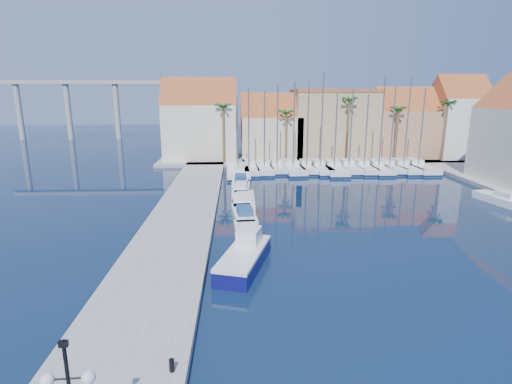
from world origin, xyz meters
TOP-DOWN VIEW (x-y plane):
  - ground at (0.00, 0.00)m, footprint 260.00×260.00m
  - quay_west at (-9.00, 13.50)m, footprint 6.00×77.00m
  - shore_north at (10.00, 48.00)m, footprint 54.00×16.00m
  - bollard at (-6.60, -7.91)m, footprint 0.22×0.22m
  - fishing_boat at (-3.45, 3.00)m, footprint 4.03×7.00m
  - motorboat_west_0 at (-3.12, 7.84)m, footprint 2.24×5.84m
  - motorboat_west_1 at (-3.31, 13.12)m, footprint 2.42×6.04m
  - motorboat_west_2 at (-3.21, 18.17)m, footprint 2.19×6.71m
  - motorboat_west_3 at (-3.43, 23.38)m, footprint 2.23×5.80m
  - motorboat_west_4 at (-3.47, 27.94)m, footprint 2.25×6.21m
  - motorboat_west_5 at (-3.68, 32.78)m, footprint 2.37×7.12m
  - motorboat_east_1 at (24.02, 17.47)m, footprint 3.12×6.30m
  - sailboat_0 at (-3.81, 35.34)m, footprint 3.47×12.08m
  - sailboat_1 at (-2.19, 36.49)m, footprint 3.02×9.98m
  - sailboat_2 at (0.09, 36.22)m, footprint 2.46×8.87m
  - sailboat_3 at (2.03, 36.98)m, footprint 2.42×8.19m
  - sailboat_4 at (4.33, 36.44)m, footprint 3.16×10.32m
  - sailboat_5 at (6.40, 36.47)m, footprint 2.16×8.07m
  - sailboat_6 at (8.33, 36.19)m, footprint 3.14×9.25m
  - sailboat_7 at (10.39, 35.91)m, footprint 3.28×10.83m
  - sailboat_8 at (12.77, 36.46)m, footprint 2.41×9.02m
  - sailboat_9 at (14.98, 36.24)m, footprint 2.57×9.29m
  - sailboat_10 at (17.07, 35.85)m, footprint 2.80×9.44m
  - sailboat_11 at (18.83, 36.34)m, footprint 2.99×8.89m
  - sailboat_12 at (20.97, 36.36)m, footprint 2.95×9.95m
  - sailboat_13 at (23.17, 36.34)m, footprint 2.98×10.54m
  - building_0 at (-10.00, 47.00)m, footprint 12.30×9.00m
  - building_1 at (2.00, 47.00)m, footprint 10.30×8.00m
  - building_2 at (13.00, 48.00)m, footprint 14.20×10.20m
  - building_3 at (25.00, 47.00)m, footprint 10.30×8.00m
  - building_4 at (34.00, 46.00)m, footprint 8.30×8.00m
  - palm_0 at (-6.00, 42.00)m, footprint 2.60×2.60m
  - palm_1 at (4.00, 42.00)m, footprint 2.60×2.60m
  - palm_2 at (14.00, 42.00)m, footprint 2.60×2.60m
  - palm_3 at (22.00, 42.00)m, footprint 2.60×2.60m
  - palm_4 at (30.00, 42.00)m, footprint 2.60×2.60m
  - viaduct at (-39.07, 82.00)m, footprint 48.00×2.20m

SIDE VIEW (x-z plane):
  - ground at x=0.00m, z-range 0.00..0.00m
  - quay_west at x=-9.00m, z-range 0.00..0.50m
  - shore_north at x=10.00m, z-range 0.00..0.50m
  - motorboat_west_1 at x=-3.31m, z-range -0.19..1.21m
  - motorboat_west_0 at x=-3.12m, z-range -0.19..1.21m
  - motorboat_west_2 at x=-3.21m, z-range -0.19..1.21m
  - motorboat_west_3 at x=-3.43m, z-range -0.19..1.21m
  - motorboat_west_4 at x=-3.47m, z-range -0.19..1.21m
  - motorboat_west_5 at x=-3.68m, z-range -0.19..1.21m
  - motorboat_east_1 at x=24.02m, z-range -0.19..1.21m
  - sailboat_0 at x=-3.81m, z-range -4.97..6.07m
  - sailboat_7 at x=10.39m, z-range -5.16..6.29m
  - sailboat_13 at x=23.17m, z-range -5.52..6.66m
  - sailboat_9 at x=14.98m, z-range -5.03..6.19m
  - sailboat_1 at x=-2.19m, z-range -5.50..6.66m
  - sailboat_4 at x=4.33m, z-range -5.91..7.08m
  - sailboat_2 at x=0.09m, z-range -5.26..6.44m
  - sailboat_8 at x=12.77m, z-range -5.39..6.57m
  - sailboat_12 at x=20.97m, z-range -6.25..7.46m
  - sailboat_11 at x=18.83m, z-range -5.53..6.74m
  - sailboat_10 at x=17.07m, z-range -6.36..7.60m
  - sailboat_3 at x=2.03m, z-range -5.65..6.90m
  - sailboat_6 at x=8.33m, z-range -6.48..7.74m
  - sailboat_5 at x=6.40m, z-range -5.85..7.12m
  - bollard at x=-6.60m, z-range 0.50..1.04m
  - fishing_boat at x=-3.45m, z-range -0.39..1.94m
  - building_1 at x=2.00m, z-range -0.20..10.80m
  - building_3 at x=25.00m, z-range -0.14..11.86m
  - building_2 at x=13.00m, z-range 0.51..12.01m
  - building_0 at x=-10.00m, z-range -0.23..13.27m
  - building_4 at x=34.00m, z-range -0.03..13.97m
  - palm_1 at x=4.00m, z-range 3.56..12.71m
  - palm_3 at x=22.00m, z-range 3.78..13.43m
  - palm_0 at x=-6.00m, z-range 4.00..14.15m
  - palm_4 at x=30.00m, z-range 4.22..14.87m
  - palm_2 at x=14.00m, z-range 4.44..15.59m
  - viaduct at x=-39.07m, z-range 3.02..17.47m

